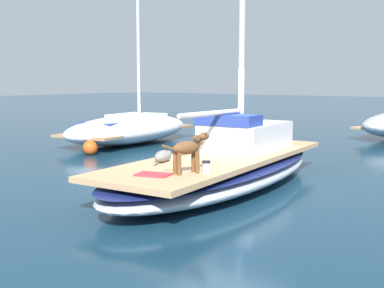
% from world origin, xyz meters
% --- Properties ---
extents(ground_plane, '(120.00, 120.00, 0.00)m').
position_xyz_m(ground_plane, '(0.00, 0.00, 0.00)').
color(ground_plane, '#143347').
extents(sailboat_main, '(3.16, 7.43, 0.66)m').
position_xyz_m(sailboat_main, '(0.00, 0.00, 0.34)').
color(sailboat_main, '#B2B7C1').
rests_on(sailboat_main, ground).
extents(mast_main, '(0.14, 2.27, 6.75)m').
position_xyz_m(mast_main, '(-0.08, 0.74, 3.68)').
color(mast_main, silver).
rests_on(mast_main, sailboat_main).
extents(cabin_house, '(1.59, 2.34, 0.84)m').
position_xyz_m(cabin_house, '(-0.11, 1.11, 1.01)').
color(cabin_house, silver).
rests_on(cabin_house, sailboat_main).
extents(dog_brown, '(0.40, 0.91, 0.70)m').
position_xyz_m(dog_brown, '(0.67, -1.97, 1.08)').
color(dog_brown, brown).
rests_on(dog_brown, sailboat_main).
extents(dog_grey, '(0.47, 0.91, 0.22)m').
position_xyz_m(dog_grey, '(-0.48, -1.30, 0.77)').
color(dog_grey, gray).
rests_on(dog_grey, sailboat_main).
extents(deck_winch, '(0.16, 0.16, 0.21)m').
position_xyz_m(deck_winch, '(0.88, -1.75, 0.76)').
color(deck_winch, '#B7B7BC').
rests_on(deck_winch, sailboat_main).
extents(coiled_rope, '(0.32, 0.32, 0.04)m').
position_xyz_m(coiled_rope, '(-0.47, -1.04, 0.68)').
color(coiled_rope, beige).
rests_on(coiled_rope, sailboat_main).
extents(deck_towel, '(0.64, 0.50, 0.03)m').
position_xyz_m(deck_towel, '(0.31, -2.47, 0.68)').
color(deck_towel, '#C6333D').
rests_on(deck_towel, sailboat_main).
extents(moored_boat_port_side, '(3.62, 6.44, 6.45)m').
position_xyz_m(moored_boat_port_side, '(-6.72, 4.03, 0.53)').
color(moored_boat_port_side, white).
rests_on(moored_boat_port_side, ground).
extents(mooring_buoy, '(0.44, 0.44, 0.44)m').
position_xyz_m(mooring_buoy, '(-5.58, 1.22, 0.22)').
color(mooring_buoy, '#E55119').
rests_on(mooring_buoy, ground).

